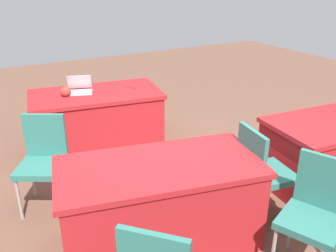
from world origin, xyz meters
TOP-DOWN VIEW (x-y plane):
  - ground_plane at (0.00, 0.00)m, footprint 14.40×14.40m
  - table_foreground at (0.23, -1.84)m, footprint 1.82×1.17m
  - table_mid_left at (0.40, 0.27)m, footprint 1.84×1.17m
  - table_back_left at (-1.78, 0.37)m, footprint 1.69×1.00m
  - chair_near_front at (-0.49, 1.14)m, footprint 0.58×0.58m
  - chair_tucked_left at (1.15, -0.78)m, footprint 0.60×0.60m
  - chair_back_row at (-0.56, 0.47)m, footprint 0.50×0.50m
  - laptop_silver at (0.41, -1.95)m, footprint 0.40×0.38m
  - yarn_ball at (0.61, -1.86)m, footprint 0.13×0.13m
  - scissors_red at (-0.28, -1.82)m, footprint 0.10×0.18m

SIDE VIEW (x-z plane):
  - ground_plane at x=0.00m, z-range 0.00..0.00m
  - table_mid_left at x=0.40m, z-range 0.00..0.77m
  - table_foreground at x=0.23m, z-range 0.00..0.77m
  - table_back_left at x=-1.78m, z-range 0.00..0.77m
  - chair_tucked_left at x=1.15m, z-range 0.07..1.02m
  - chair_near_front at x=-0.49m, z-range 0.07..1.04m
  - chair_back_row at x=-0.56m, z-range 0.08..1.04m
  - scissors_red at x=-0.28m, z-range 0.77..0.78m
  - laptop_silver at x=0.41m, z-range 0.71..0.91m
  - yarn_ball at x=0.61m, z-range 0.77..0.91m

